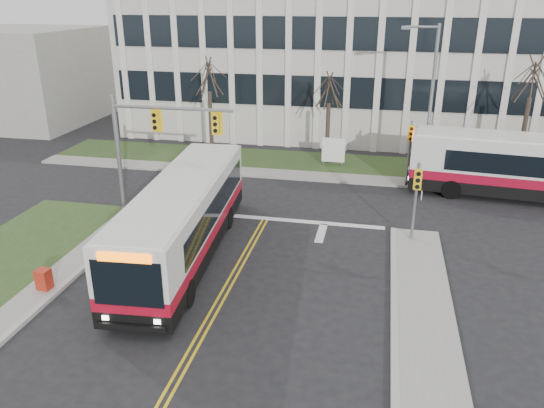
{
  "coord_description": "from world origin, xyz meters",
  "views": [
    {
      "loc": [
        5.41,
        -16.17,
        10.72
      ],
      "look_at": [
        0.93,
        5.31,
        2.0
      ],
      "focal_mm": 35.0,
      "sensor_mm": 36.0,
      "label": 1
    }
  ],
  "objects_px": {
    "directory_sign": "(333,150)",
    "bus_main": "(184,220)",
    "streetlight": "(429,95)",
    "bus_cross": "(532,169)",
    "newspaper_box_red": "(44,281)"
  },
  "relations": [
    {
      "from": "streetlight",
      "to": "directory_sign",
      "type": "height_order",
      "value": "streetlight"
    },
    {
      "from": "directory_sign",
      "to": "bus_cross",
      "type": "xyz_separation_m",
      "value": [
        11.25,
        -3.5,
        0.55
      ]
    },
    {
      "from": "newspaper_box_red",
      "to": "bus_cross",
      "type": "bearing_deg",
      "value": 40.13
    },
    {
      "from": "streetlight",
      "to": "directory_sign",
      "type": "relative_size",
      "value": 4.6
    },
    {
      "from": "directory_sign",
      "to": "bus_main",
      "type": "distance_m",
      "value": 14.89
    },
    {
      "from": "directory_sign",
      "to": "bus_main",
      "type": "bearing_deg",
      "value": -109.91
    },
    {
      "from": "bus_main",
      "to": "bus_cross",
      "type": "height_order",
      "value": "bus_cross"
    },
    {
      "from": "directory_sign",
      "to": "bus_cross",
      "type": "distance_m",
      "value": 11.8
    },
    {
      "from": "bus_main",
      "to": "newspaper_box_red",
      "type": "xyz_separation_m",
      "value": [
        -4.23,
        -4.05,
        -1.19
      ]
    },
    {
      "from": "streetlight",
      "to": "bus_cross",
      "type": "relative_size",
      "value": 0.71
    },
    {
      "from": "directory_sign",
      "to": "streetlight",
      "type": "bearing_deg",
      "value": -13.23
    },
    {
      "from": "streetlight",
      "to": "bus_main",
      "type": "distance_m",
      "value": 16.91
    },
    {
      "from": "bus_main",
      "to": "newspaper_box_red",
      "type": "distance_m",
      "value": 5.98
    },
    {
      "from": "directory_sign",
      "to": "bus_main",
      "type": "xyz_separation_m",
      "value": [
        -5.07,
        -13.99,
        0.49
      ]
    },
    {
      "from": "bus_main",
      "to": "bus_cross",
      "type": "xyz_separation_m",
      "value": [
        16.32,
        10.49,
        0.05
      ]
    }
  ]
}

